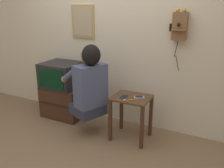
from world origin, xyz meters
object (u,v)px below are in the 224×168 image
(cell_phone_held, at_px, (124,97))
(television, at_px, (61,75))
(wall_phone_antique, at_px, (180,26))
(person, at_px, (90,82))
(framed_picture, at_px, (83,22))
(toothbrush, at_px, (130,100))
(cell_phone_spare, at_px, (139,97))

(cell_phone_held, bearing_deg, television, 172.47)
(wall_phone_antique, relative_size, cell_phone_held, 5.87)
(person, height_order, cell_phone_held, person)
(framed_picture, bearing_deg, person, -52.29)
(television, xyz_separation_m, toothbrush, (1.24, -0.28, -0.08))
(television, distance_m, cell_phone_spare, 1.32)
(person, height_order, cell_phone_spare, person)
(television, xyz_separation_m, cell_phone_held, (1.14, -0.22, -0.08))
(cell_phone_held, bearing_deg, toothbrush, -29.28)
(cell_phone_held, xyz_separation_m, cell_phone_spare, (0.18, 0.07, 0.00))
(person, relative_size, wall_phone_antique, 1.26)
(television, height_order, framed_picture, framed_picture)
(television, bearing_deg, person, -24.31)
(framed_picture, bearing_deg, toothbrush, -28.31)
(wall_phone_antique, height_order, framed_picture, framed_picture)
(television, xyz_separation_m, wall_phone_antique, (1.67, 0.20, 0.77))
(toothbrush, bearing_deg, cell_phone_held, 13.12)
(television, bearing_deg, cell_phone_held, -10.75)
(television, relative_size, framed_picture, 1.14)
(cell_phone_held, height_order, toothbrush, toothbrush)
(wall_phone_antique, relative_size, cell_phone_spare, 5.42)
(wall_phone_antique, xyz_separation_m, toothbrush, (-0.42, -0.48, -0.85))
(framed_picture, distance_m, cell_phone_held, 1.30)
(framed_picture, distance_m, toothbrush, 1.40)
(wall_phone_antique, relative_size, framed_picture, 1.58)
(television, relative_size, wall_phone_antique, 0.73)
(person, relative_size, framed_picture, 1.99)
(cell_phone_spare, bearing_deg, person, -102.99)
(television, height_order, wall_phone_antique, wall_phone_antique)
(cell_phone_held, xyz_separation_m, toothbrush, (0.11, -0.07, 0.00))
(wall_phone_antique, bearing_deg, cell_phone_spare, -136.01)
(person, relative_size, toothbrush, 6.58)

